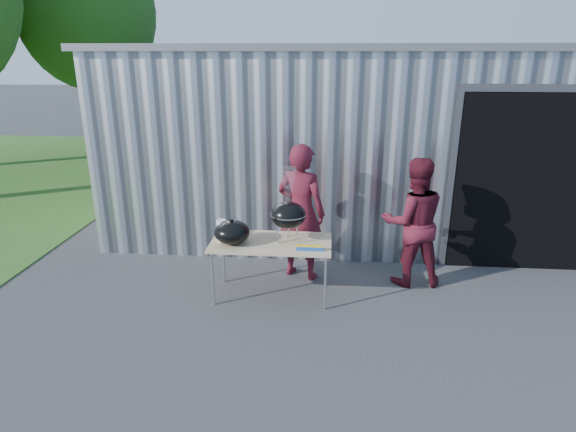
# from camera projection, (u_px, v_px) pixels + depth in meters

# --- Properties ---
(ground) EXTENTS (80.00, 80.00, 0.00)m
(ground) POSITION_uv_depth(u_px,v_px,m) (295.00, 318.00, 5.71)
(ground) COLOR #353537
(building) EXTENTS (8.20, 6.20, 3.10)m
(building) POSITION_uv_depth(u_px,v_px,m) (358.00, 130.00, 9.46)
(building) COLOR silver
(building) RESTS_ON ground
(tree_far) EXTENTS (3.76, 3.76, 6.23)m
(tree_far) POSITION_uv_depth(u_px,v_px,m) (87.00, 11.00, 13.40)
(tree_far) COLOR #442D19
(tree_far) RESTS_ON ground
(folding_table) EXTENTS (1.50, 0.75, 0.75)m
(folding_table) POSITION_uv_depth(u_px,v_px,m) (271.00, 244.00, 6.02)
(folding_table) COLOR tan
(folding_table) RESTS_ON ground
(kettle_grill) EXTENTS (0.45, 0.45, 0.94)m
(kettle_grill) POSITION_uv_depth(u_px,v_px,m) (288.00, 209.00, 5.89)
(kettle_grill) COLOR black
(kettle_grill) RESTS_ON folding_table
(grill_lid) EXTENTS (0.44, 0.44, 0.32)m
(grill_lid) POSITION_uv_depth(u_px,v_px,m) (232.00, 232.00, 5.91)
(grill_lid) COLOR black
(grill_lid) RESTS_ON folding_table
(paper_towels) EXTENTS (0.12, 0.12, 0.28)m
(paper_towels) POSITION_uv_depth(u_px,v_px,m) (222.00, 231.00, 5.97)
(paper_towels) COLOR white
(paper_towels) RESTS_ON folding_table
(white_tub) EXTENTS (0.20, 0.15, 0.10)m
(white_tub) POSITION_uv_depth(u_px,v_px,m) (231.00, 230.00, 6.26)
(white_tub) COLOR white
(white_tub) RESTS_ON folding_table
(foil_box) EXTENTS (0.32, 0.06, 0.06)m
(foil_box) POSITION_uv_depth(u_px,v_px,m) (310.00, 248.00, 5.72)
(foil_box) COLOR #194FA7
(foil_box) RESTS_ON folding_table
(person_cook) EXTENTS (0.80, 0.67, 1.88)m
(person_cook) POSITION_uv_depth(u_px,v_px,m) (301.00, 212.00, 6.50)
(person_cook) COLOR #541422
(person_cook) RESTS_ON ground
(person_bystander) EXTENTS (0.91, 0.74, 1.74)m
(person_bystander) POSITION_uv_depth(u_px,v_px,m) (413.00, 222.00, 6.33)
(person_bystander) COLOR #541422
(person_bystander) RESTS_ON ground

